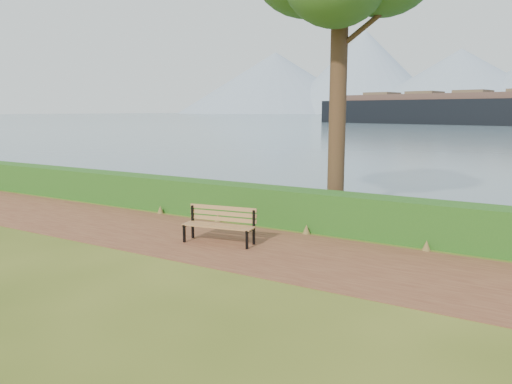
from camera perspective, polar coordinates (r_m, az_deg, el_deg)
The scene contains 5 objects.
ground at distance 11.62m, azimuth -5.83°, elevation -5.92°, with size 140.00×140.00×0.00m, color #3D4E16.
path at distance 11.85m, azimuth -4.96°, elevation -5.57°, with size 40.00×3.40×0.01m, color #5B2D1F.
hedge at distance 13.62m, azimuth 0.72°, elevation -1.44°, with size 32.00×0.85×1.00m, color #124213.
bench at distance 11.57m, azimuth -4.11°, elevation -3.47°, with size 1.75×0.77×0.85m.
cargo_ship at distance 113.90m, azimuth 25.92°, elevation 8.56°, with size 74.41×25.84×22.34m.
Camera 1 is at (6.78, -8.93, 3.05)m, focal length 35.00 mm.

